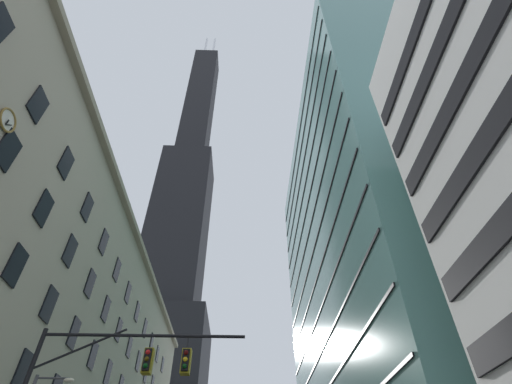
# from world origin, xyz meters

# --- Properties ---
(station_building) EXTENTS (13.08, 68.09, 27.61)m
(station_building) POSITION_xyz_m (-17.20, 28.04, 13.78)
(station_building) COLOR #B2A88E
(station_building) RESTS_ON ground
(dark_skyscraper) EXTENTS (27.09, 27.09, 222.82)m
(dark_skyscraper) POSITION_xyz_m (-21.81, 96.66, 66.02)
(dark_skyscraper) COLOR black
(dark_skyscraper) RESTS_ON ground
(glass_office_midrise) EXTENTS (16.98, 47.28, 55.90)m
(glass_office_midrise) POSITION_xyz_m (19.44, 31.88, 27.95)
(glass_office_midrise) COLOR slate
(glass_office_midrise) RESTS_ON ground
(traffic_signal_mast) EXTENTS (9.16, 0.63, 7.89)m
(traffic_signal_mast) POSITION_xyz_m (-3.35, 5.98, 5.78)
(traffic_signal_mast) COLOR black
(traffic_signal_mast) RESTS_ON sidewalk_left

